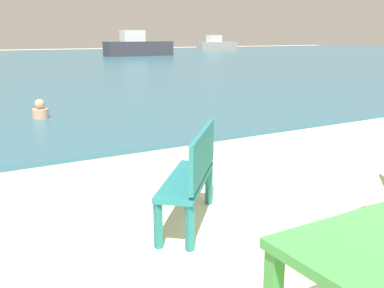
% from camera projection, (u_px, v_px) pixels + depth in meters
% --- Properties ---
extents(bench_teal_center, '(1.06, 1.14, 0.95)m').
position_uv_depth(bench_teal_center, '(193.00, 172.00, 4.20)').
color(bench_teal_center, '#237275').
rests_on(bench_teal_center, ground_plane).
extents(swimmer_person, '(0.34, 0.34, 0.41)m').
position_uv_depth(swimmer_person, '(40.00, 111.00, 9.39)').
color(swimmer_person, tan).
rests_on(swimmer_person, sea_water).
extents(boat_cargo_ship, '(4.76, 1.30, 1.73)m').
position_uv_depth(boat_cargo_ship, '(217.00, 45.00, 49.65)').
color(boat_cargo_ship, gray).
rests_on(boat_cargo_ship, sea_water).
extents(boat_barge, '(5.88, 1.60, 2.14)m').
position_uv_depth(boat_barge, '(138.00, 47.00, 37.43)').
color(boat_barge, '#38383F').
rests_on(boat_barge, sea_water).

